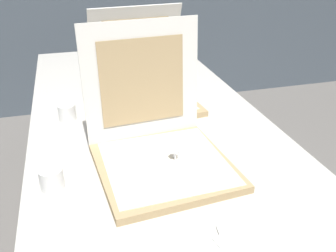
% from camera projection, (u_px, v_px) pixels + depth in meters
% --- Properties ---
extents(table, '(0.85, 2.06, 0.75)m').
position_uv_depth(table, '(152.00, 135.00, 1.36)').
color(table, beige).
rests_on(table, ground).
extents(pizza_box_front, '(0.40, 0.42, 0.39)m').
position_uv_depth(pizza_box_front, '(159.00, 146.00, 1.07)').
color(pizza_box_front, tan).
rests_on(pizza_box_front, table).
extents(pizza_box_middle, '(0.40, 0.41, 0.37)m').
position_uv_depth(pizza_box_middle, '(144.00, 90.00, 1.47)').
color(pizza_box_middle, tan).
rests_on(pizza_box_middle, table).
extents(cup_white_mid, '(0.06, 0.06, 0.06)m').
position_uv_depth(cup_white_mid, '(67.00, 112.00, 1.34)').
color(cup_white_mid, white).
rests_on(cup_white_mid, table).
extents(cup_white_near_left, '(0.06, 0.06, 0.06)m').
position_uv_depth(cup_white_near_left, '(52.00, 179.00, 0.97)').
color(cup_white_near_left, white).
rests_on(cup_white_near_left, table).
extents(napkin_pile, '(0.15, 0.16, 0.01)m').
position_uv_depth(napkin_pile, '(253.00, 246.00, 0.80)').
color(napkin_pile, white).
rests_on(napkin_pile, table).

